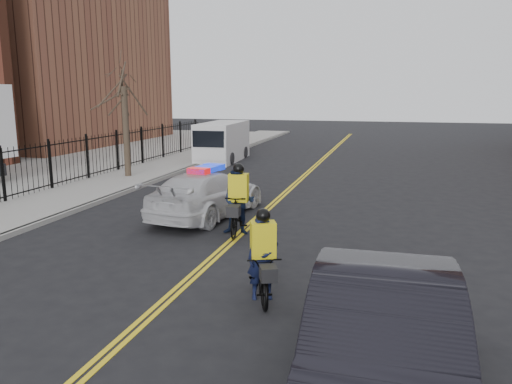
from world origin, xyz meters
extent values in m
plane|color=black|center=(0.00, 0.00, 0.00)|extent=(120.00, 120.00, 0.00)
cube|color=yellow|center=(-0.08, 8.00, 0.01)|extent=(0.10, 60.00, 0.01)
cube|color=yellow|center=(0.08, 8.00, 0.01)|extent=(0.10, 60.00, 0.01)
cube|color=gray|center=(-7.50, 8.00, 0.07)|extent=(3.00, 60.00, 0.15)
cube|color=gray|center=(-6.00, 8.00, 0.07)|extent=(0.20, 60.00, 0.15)
cube|color=brown|center=(-23.00, 24.00, 7.00)|extent=(14.00, 18.00, 14.00)
cylinder|color=#32271D|center=(-7.60, 10.00, 2.15)|extent=(0.28, 0.28, 4.00)
imported|color=silver|center=(-1.62, 4.44, 0.73)|extent=(2.78, 5.25, 1.45)
cube|color=#0C26CC|center=(-1.62, 4.44, 1.53)|extent=(0.80, 1.41, 0.16)
imported|color=black|center=(4.02, -4.27, 0.86)|extent=(1.94, 5.26, 1.72)
cube|color=silver|center=(-5.50, 17.08, 1.10)|extent=(2.14, 5.24, 2.20)
cube|color=silver|center=(-5.40, 14.83, 0.91)|extent=(1.89, 0.85, 1.15)
cube|color=black|center=(-5.38, 14.45, 1.48)|extent=(1.72, 0.17, 0.86)
cylinder|color=black|center=(-6.34, 15.51, 0.33)|extent=(0.27, 0.68, 0.67)
cylinder|color=black|center=(-4.52, 15.59, 0.33)|extent=(0.27, 0.68, 0.67)
cylinder|color=black|center=(-6.48, 18.56, 0.33)|extent=(0.27, 0.68, 0.67)
cylinder|color=black|center=(-4.66, 18.64, 0.33)|extent=(0.27, 0.68, 0.67)
imported|color=black|center=(1.74, -1.34, 0.47)|extent=(1.29, 1.90, 0.95)
imported|color=black|center=(1.74, -1.34, 0.81)|extent=(0.70, 0.59, 1.62)
cube|color=yellow|center=(1.74, -1.34, 1.17)|extent=(0.55, 0.47, 0.68)
sphere|color=black|center=(1.74, -1.34, 1.63)|extent=(0.27, 0.27, 0.27)
cube|color=black|center=(1.99, -1.92, 0.74)|extent=(0.40, 0.43, 0.25)
imported|color=black|center=(-0.03, 2.75, 0.59)|extent=(0.77, 2.02, 1.19)
imported|color=black|center=(-0.03, 2.75, 0.92)|extent=(0.96, 0.79, 1.83)
cube|color=yellow|center=(-0.03, 2.75, 1.32)|extent=(0.56, 0.41, 0.77)
sphere|color=black|center=(-0.03, 2.75, 1.84)|extent=(0.31, 0.31, 0.31)
cube|color=black|center=(0.05, 2.04, 0.83)|extent=(0.37, 0.41, 0.28)
camera|label=1|loc=(4.02, -10.07, 3.89)|focal=35.00mm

